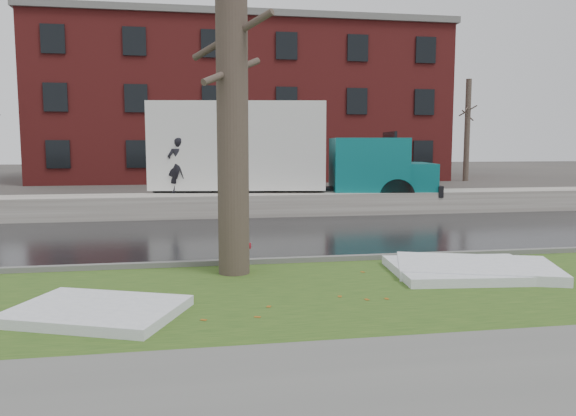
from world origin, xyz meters
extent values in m
plane|color=#47423D|center=(0.00, 0.00, 0.00)|extent=(120.00, 120.00, 0.00)
cube|color=#264717|center=(0.00, -1.25, 0.02)|extent=(60.00, 4.50, 0.04)
cube|color=slate|center=(0.00, -5.00, 0.03)|extent=(60.00, 3.00, 0.05)
cube|color=black|center=(0.00, 4.50, 0.01)|extent=(60.00, 7.00, 0.03)
cube|color=slate|center=(0.00, 13.00, 0.01)|extent=(60.00, 9.00, 0.03)
cube|color=slate|center=(0.00, 1.00, 0.07)|extent=(60.00, 0.15, 0.14)
cube|color=beige|center=(0.00, 8.70, 0.38)|extent=(60.00, 1.60, 0.75)
cube|color=maroon|center=(2.00, 30.00, 5.00)|extent=(26.00, 12.00, 10.00)
cylinder|color=brown|center=(-6.00, 26.00, 3.25)|extent=(0.36, 0.36, 6.50)
cylinder|color=brown|center=(-6.00, 26.00, 4.20)|extent=(0.84, 1.62, 0.73)
cylinder|color=brown|center=(-6.00, 26.00, 5.10)|extent=(1.08, 1.26, 0.66)
cylinder|color=brown|center=(-6.00, 26.00, 3.60)|extent=(1.40, 0.61, 0.63)
cylinder|color=brown|center=(16.00, 24.00, 3.25)|extent=(0.36, 0.36, 6.50)
cylinder|color=brown|center=(16.00, 24.00, 4.20)|extent=(0.84, 1.62, 0.73)
cylinder|color=brown|center=(16.00, 24.00, 5.10)|extent=(1.08, 1.26, 0.66)
cylinder|color=brown|center=(16.00, 24.00, 3.60)|extent=(1.40, 0.61, 0.63)
cylinder|color=#AEB1B6|center=(-0.71, 0.60, 0.41)|extent=(0.30, 0.30, 0.74)
ellipsoid|color=#B40E1E|center=(-0.71, 0.60, 0.78)|extent=(0.35, 0.35, 0.17)
cylinder|color=#B40E1E|center=(-0.71, 0.60, 0.88)|extent=(0.07, 0.07, 0.05)
cylinder|color=#B40E1E|center=(-0.86, 0.64, 0.49)|extent=(0.13, 0.14, 0.12)
cylinder|color=#B40E1E|center=(-0.57, 0.56, 0.49)|extent=(0.13, 0.14, 0.12)
cylinder|color=#AEB1B6|center=(-0.67, 0.75, 0.49)|extent=(0.17, 0.14, 0.15)
cylinder|color=brown|center=(-0.85, 0.28, 3.58)|extent=(0.75, 0.75, 7.07)
cylinder|color=brown|center=(-0.85, 0.28, 4.28)|extent=(1.40, 1.25, 0.74)
cylinder|color=brown|center=(-0.85, 0.28, 3.68)|extent=(1.14, 1.10, 0.63)
cube|color=black|center=(1.54, 10.00, 0.72)|extent=(8.91, 2.51, 0.24)
cube|color=silver|center=(0.12, 10.23, 2.32)|extent=(6.34, 3.68, 2.99)
cube|color=#0B666A|center=(4.66, 9.50, 1.66)|extent=(2.94, 3.03, 1.88)
cube|color=#0B666A|center=(6.24, 9.24, 1.22)|extent=(1.70, 2.61, 1.00)
cube|color=black|center=(5.42, 9.37, 2.32)|extent=(0.44, 2.20, 1.00)
cube|color=black|center=(-3.48, 10.81, 0.36)|extent=(2.08, 1.61, 0.74)
cylinder|color=black|center=(5.29, 8.22, 0.61)|extent=(1.25, 0.52, 1.22)
cylinder|color=black|center=(5.66, 10.51, 0.61)|extent=(1.25, 0.52, 1.22)
cylinder|color=black|center=(0.27, 9.03, 0.61)|extent=(1.25, 0.52, 1.22)
cylinder|color=black|center=(0.64, 11.32, 0.61)|extent=(1.25, 0.52, 1.22)
cylinder|color=black|center=(-1.48, 9.31, 0.61)|extent=(1.25, 0.52, 1.22)
cylinder|color=black|center=(-1.11, 11.61, 0.61)|extent=(1.25, 0.52, 1.22)
imported|color=black|center=(-2.02, 9.30, 1.68)|extent=(0.79, 0.65, 1.87)
cube|color=white|center=(3.30, -0.53, 0.12)|extent=(2.79, 2.25, 0.16)
cube|color=white|center=(-2.92, -1.98, 0.11)|extent=(2.64, 2.31, 0.14)
cube|color=white|center=(3.53, -0.48, 0.13)|extent=(3.24, 2.62, 0.18)
camera|label=1|loc=(-1.61, -9.85, 2.40)|focal=35.00mm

